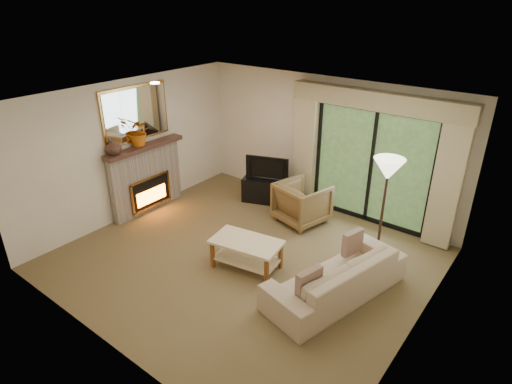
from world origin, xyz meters
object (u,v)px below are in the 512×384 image
Objects in this scene: armchair at (302,202)px; sofa at (336,276)px; coffee_table at (247,254)px; media_console at (268,190)px.

sofa is (1.55, -1.57, -0.07)m from armchair.
armchair is 2.21m from sofa.
sofa reaches higher than coffee_table.
armchair is (1.02, -0.30, 0.14)m from media_console.
coffee_table is at bearing -81.91° from media_console.
armchair is 0.80× the size of coffee_table.
sofa is at bearing 0.34° from coffee_table.
media_console is 2.41m from coffee_table.
sofa is (2.57, -1.87, 0.07)m from media_console.
armchair is 1.83m from coffee_table.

